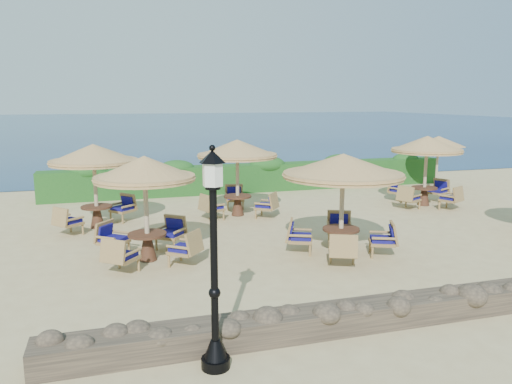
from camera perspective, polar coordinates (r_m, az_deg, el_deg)
name	(u,v)px	position (r m, az deg, el deg)	size (l,w,h in m)	color
ground	(323,232)	(15.50, 7.67, -4.51)	(120.00, 120.00, 0.00)	tan
sea	(147,124)	(83.96, -12.34, 7.61)	(160.00, 160.00, 0.00)	#0B2046
hedge	(256,178)	(22.00, 0.05, 1.67)	(18.00, 0.90, 1.20)	#164516
stone_wall	(458,303)	(10.39, 22.05, -11.63)	(15.00, 0.65, 0.44)	brown
lamp_post	(214,270)	(7.40, -4.80, -8.88)	(0.44, 0.44, 3.31)	black
extra_parasol	(439,141)	(23.53, 20.14, 5.45)	(2.30, 2.30, 2.41)	tan
cafe_set_0	(146,193)	(12.58, -12.52, -0.09)	(2.62, 2.62, 2.65)	tan
cafe_set_1	(343,183)	(12.93, 9.86, 1.02)	(3.12, 3.12, 2.65)	tan
cafe_set_3	(94,165)	(16.23, -18.02, 2.92)	(2.71, 2.71, 2.65)	tan
cafe_set_4	(237,161)	(17.16, -2.15, 3.53)	(2.82, 2.82, 2.65)	tan
cafe_set_5	(426,159)	(19.90, 18.88, 3.57)	(2.83, 2.83, 2.65)	tan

